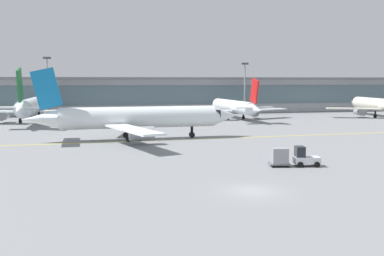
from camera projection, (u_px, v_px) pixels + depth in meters
ground_plane at (252, 191)px, 34.83m from camera, size 400.00×400.00×0.00m
taxiway_centreline_stripe at (141, 141)px, 63.38m from camera, size 109.90×5.49×0.01m
terminal_concourse at (147, 95)px, 116.82m from camera, size 215.03×11.00×9.60m
gate_airplane_1 at (33, 106)px, 91.01m from camera, size 31.48×33.72×11.21m
gate_airplane_2 at (234, 107)px, 98.74m from camera, size 26.14×28.22×9.34m
gate_airplane_3 at (380, 105)px, 103.68m from camera, size 27.38×29.55×9.78m
taxiing_regional_jet at (137, 118)px, 64.87m from camera, size 32.37×30.09×10.73m
baggage_tug at (305, 158)px, 44.76m from camera, size 2.80×2.00×2.10m
cargo_dolly_lead at (280, 156)px, 44.67m from camera, size 2.35×1.94×1.94m
apron_light_mast_1 at (48, 84)px, 102.54m from camera, size 1.80×0.36×14.33m
apron_light_mast_2 at (245, 86)px, 112.20m from camera, size 1.80×0.36×13.34m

